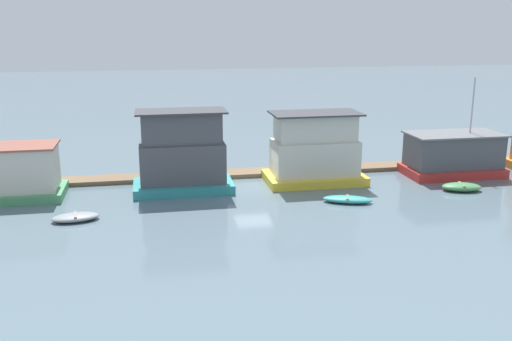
% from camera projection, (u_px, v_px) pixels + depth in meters
% --- Properties ---
extents(ground_plane, '(200.00, 200.00, 0.00)m').
position_uv_depth(ground_plane, '(253.00, 187.00, 39.27)').
color(ground_plane, slate).
extents(dock_walkway, '(59.60, 1.92, 0.30)m').
position_uv_depth(dock_walkway, '(246.00, 173.00, 42.19)').
color(dock_walkway, brown).
rests_on(dock_walkway, ground_plane).
extents(houseboat_green, '(5.52, 3.80, 3.47)m').
position_uv_depth(houseboat_green, '(18.00, 173.00, 36.38)').
color(houseboat_green, '#4C9360').
rests_on(houseboat_green, ground_plane).
extents(houseboat_teal, '(6.57, 3.53, 5.43)m').
position_uv_depth(houseboat_teal, '(182.00, 156.00, 37.73)').
color(houseboat_teal, teal).
rests_on(houseboat_teal, ground_plane).
extents(houseboat_yellow, '(6.87, 3.95, 4.96)m').
position_uv_depth(houseboat_yellow, '(315.00, 151.00, 39.85)').
color(houseboat_yellow, gold).
rests_on(houseboat_yellow, ground_plane).
extents(houseboat_red, '(7.03, 3.67, 7.17)m').
position_uv_depth(houseboat_red, '(453.00, 155.00, 41.88)').
color(houseboat_red, red).
rests_on(houseboat_red, ground_plane).
extents(dinghy_grey, '(2.81, 1.70, 0.42)m').
position_uv_depth(dinghy_grey, '(75.00, 217.00, 32.48)').
color(dinghy_grey, gray).
rests_on(dinghy_grey, ground_plane).
extents(dinghy_teal, '(3.29, 2.14, 0.42)m').
position_uv_depth(dinghy_teal, '(348.00, 199.00, 35.73)').
color(dinghy_teal, teal).
rests_on(dinghy_teal, ground_plane).
extents(dinghy_green, '(2.85, 1.91, 0.54)m').
position_uv_depth(dinghy_green, '(461.00, 187.00, 38.20)').
color(dinghy_green, '#47844C').
rests_on(dinghy_green, ground_plane).
extents(mooring_post_near_left, '(0.31, 0.31, 1.41)m').
position_uv_depth(mooring_post_near_left, '(169.00, 174.00, 39.88)').
color(mooring_post_near_left, '#846B4C').
rests_on(mooring_post_near_left, ground_plane).
extents(mooring_post_centre, '(0.30, 0.30, 1.28)m').
position_uv_depth(mooring_post_centre, '(482.00, 160.00, 44.22)').
color(mooring_post_centre, brown).
rests_on(mooring_post_centre, ground_plane).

